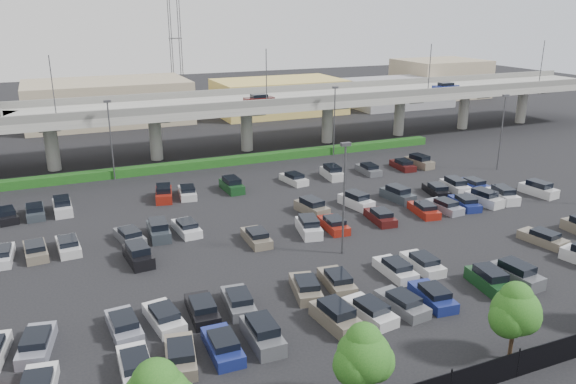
{
  "coord_description": "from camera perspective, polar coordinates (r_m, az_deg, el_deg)",
  "views": [
    {
      "loc": [
        -23.03,
        -48.81,
        21.21
      ],
      "look_at": [
        0.15,
        4.73,
        2.0
      ],
      "focal_mm": 35.0,
      "sensor_mm": 36.0,
      "label": 1
    }
  ],
  "objects": [
    {
      "name": "overpass",
      "position": [
        85.16,
        -7.62,
        8.44
      ],
      "size": [
        150.0,
        13.0,
        15.8
      ],
      "color": "gray",
      "rests_on": "ground"
    },
    {
      "name": "light_poles",
      "position": [
        56.25,
        -2.9,
        2.76
      ],
      "size": [
        66.9,
        48.38,
        10.3
      ],
      "color": "#46464B",
      "rests_on": "ground"
    },
    {
      "name": "hedge",
      "position": [
        80.04,
        -5.89,
        3.17
      ],
      "size": [
        66.0,
        1.6,
        1.1
      ],
      "primitive_type": "cube",
      "color": "#154213",
      "rests_on": "ground"
    },
    {
      "name": "parked_cars",
      "position": [
        53.23,
        2.51,
        -4.56
      ],
      "size": [
        63.1,
        41.71,
        1.67
      ],
      "color": "navy",
      "rests_on": "ground"
    },
    {
      "name": "comm_tower",
      "position": [
        125.88,
        -11.4,
        15.33
      ],
      "size": [
        2.4,
        2.4,
        30.0
      ],
      "color": "#46464B",
      "rests_on": "ground"
    },
    {
      "name": "fence",
      "position": [
        37.06,
        21.12,
        -16.4
      ],
      "size": [
        70.0,
        0.1,
        2.0
      ],
      "color": "black",
      "rests_on": "ground"
    },
    {
      "name": "distant_buildings",
      "position": [
        117.46,
        -5.68,
        9.59
      ],
      "size": [
        138.0,
        24.0,
        9.0
      ],
      "color": "gray",
      "rests_on": "ground"
    },
    {
      "name": "tree_row",
      "position": [
        37.06,
        20.86,
        -11.61
      ],
      "size": [
        65.07,
        3.66,
        5.94
      ],
      "color": "#332316",
      "rests_on": "ground"
    },
    {
      "name": "ground",
      "position": [
        57.99,
        1.72,
        -3.24
      ],
      "size": [
        280.0,
        280.0,
        0.0
      ],
      "primitive_type": "plane",
      "color": "black"
    }
  ]
}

